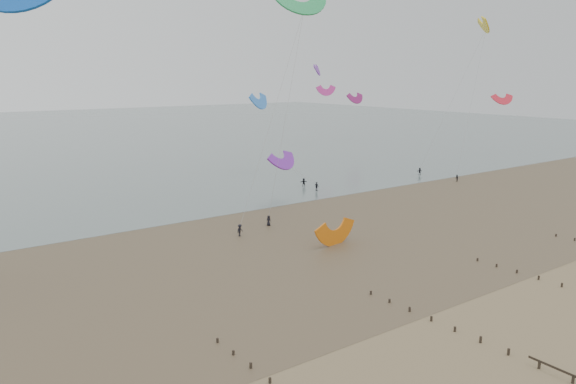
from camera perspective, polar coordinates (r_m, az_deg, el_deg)
The scene contains 5 objects.
ground at distance 49.50m, azimuth 15.06°, elevation -15.33°, with size 500.00×500.00×0.00m, color brown.
sea_and_shore at distance 72.25m, azimuth -8.95°, elevation -6.25°, with size 500.00×665.00×0.03m.
kitesurfers at distance 98.69m, azimuth 0.55°, elevation -0.71°, with size 101.23×24.17×1.78m.
grounded_kite at distance 75.60m, azimuth 4.86°, elevation -5.33°, with size 6.51×3.41×4.96m, color orange, non-canonical shape.
kites_airborne at distance 112.99m, azimuth -27.02°, elevation 11.10°, with size 228.25×110.17×42.86m.
Camera 1 is at (-35.04, -26.97, 22.27)m, focal length 35.00 mm.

